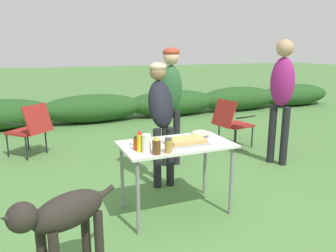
{
  "coord_description": "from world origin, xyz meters",
  "views": [
    {
      "loc": [
        -1.28,
        -2.86,
        1.65
      ],
      "look_at": [
        -0.03,
        0.13,
        0.89
      ],
      "focal_mm": 35.0,
      "sensor_mm": 36.0,
      "label": 1
    }
  ],
  "objects_px": {
    "folding_table": "(176,151)",
    "mixing_bowl": "(200,133)",
    "paper_cup_stack": "(147,144)",
    "dog": "(63,219)",
    "food_tray": "(186,141)",
    "spice_jar": "(168,145)",
    "hot_sauce_bottle": "(137,143)",
    "standing_person_in_gray_fleece": "(282,89)",
    "mustard_bottle": "(140,141)",
    "standing_person_in_red_jacket": "(161,108)",
    "plate_stack": "(141,142)",
    "standing_person_in_navy_coat": "(171,92)",
    "camp_chair_green_behind_table": "(231,121)",
    "camp_chair_near_hedge": "(31,127)",
    "beer_bottle": "(156,146)"
  },
  "relations": [
    {
      "from": "mixing_bowl",
      "to": "dog",
      "type": "height_order",
      "value": "mixing_bowl"
    },
    {
      "from": "paper_cup_stack",
      "to": "camp_chair_green_behind_table",
      "type": "relative_size",
      "value": 0.21
    },
    {
      "from": "mixing_bowl",
      "to": "beer_bottle",
      "type": "xyz_separation_m",
      "value": [
        -0.66,
        -0.4,
        0.05
      ]
    },
    {
      "from": "plate_stack",
      "to": "standing_person_in_red_jacket",
      "type": "distance_m",
      "value": 0.83
    },
    {
      "from": "standing_person_in_red_jacket",
      "to": "spice_jar",
      "type": "bearing_deg",
      "value": -104.07
    },
    {
      "from": "spice_jar",
      "to": "standing_person_in_gray_fleece",
      "type": "relative_size",
      "value": 0.08
    },
    {
      "from": "folding_table",
      "to": "mustard_bottle",
      "type": "relative_size",
      "value": 5.34
    },
    {
      "from": "beer_bottle",
      "to": "camp_chair_green_behind_table",
      "type": "bearing_deg",
      "value": 43.25
    },
    {
      "from": "spice_jar",
      "to": "mustard_bottle",
      "type": "bearing_deg",
      "value": 148.96
    },
    {
      "from": "food_tray",
      "to": "spice_jar",
      "type": "relative_size",
      "value": 2.94
    },
    {
      "from": "standing_person_in_navy_coat",
      "to": "folding_table",
      "type": "bearing_deg",
      "value": -104.63
    },
    {
      "from": "beer_bottle",
      "to": "standing_person_in_red_jacket",
      "type": "xyz_separation_m",
      "value": [
        0.44,
        1.01,
        0.14
      ]
    },
    {
      "from": "standing_person_in_gray_fleece",
      "to": "camp_chair_near_hedge",
      "type": "distance_m",
      "value": 3.82
    },
    {
      "from": "plate_stack",
      "to": "standing_person_in_red_jacket",
      "type": "relative_size",
      "value": 0.15
    },
    {
      "from": "hot_sauce_bottle",
      "to": "dog",
      "type": "xyz_separation_m",
      "value": [
        -0.74,
        -0.67,
        -0.28
      ]
    },
    {
      "from": "plate_stack",
      "to": "dog",
      "type": "distance_m",
      "value": 1.2
    },
    {
      "from": "food_tray",
      "to": "dog",
      "type": "bearing_deg",
      "value": -151.94
    },
    {
      "from": "standing_person_in_navy_coat",
      "to": "hot_sauce_bottle",
      "type": "bearing_deg",
      "value": -117.63
    },
    {
      "from": "food_tray",
      "to": "beer_bottle",
      "type": "height_order",
      "value": "beer_bottle"
    },
    {
      "from": "folding_table",
      "to": "standing_person_in_gray_fleece",
      "type": "relative_size",
      "value": 0.62
    },
    {
      "from": "mixing_bowl",
      "to": "hot_sauce_bottle",
      "type": "bearing_deg",
      "value": -165.58
    },
    {
      "from": "plate_stack",
      "to": "standing_person_in_gray_fleece",
      "type": "height_order",
      "value": "standing_person_in_gray_fleece"
    },
    {
      "from": "folding_table",
      "to": "mixing_bowl",
      "type": "relative_size",
      "value": 5.28
    },
    {
      "from": "camp_chair_near_hedge",
      "to": "camp_chair_green_behind_table",
      "type": "bearing_deg",
      "value": -57.38
    },
    {
      "from": "standing_person_in_gray_fleece",
      "to": "food_tray",
      "type": "bearing_deg",
      "value": -95.48
    },
    {
      "from": "mixing_bowl",
      "to": "hot_sauce_bottle",
      "type": "height_order",
      "value": "hot_sauce_bottle"
    },
    {
      "from": "mustard_bottle",
      "to": "camp_chair_green_behind_table",
      "type": "xyz_separation_m",
      "value": [
        2.22,
        1.85,
        -0.37
      ]
    },
    {
      "from": "camp_chair_green_behind_table",
      "to": "folding_table",
      "type": "bearing_deg",
      "value": -54.59
    },
    {
      "from": "mixing_bowl",
      "to": "dog",
      "type": "relative_size",
      "value": 0.26
    },
    {
      "from": "hot_sauce_bottle",
      "to": "spice_jar",
      "type": "bearing_deg",
      "value": -40.02
    },
    {
      "from": "food_tray",
      "to": "plate_stack",
      "type": "xyz_separation_m",
      "value": [
        -0.41,
        0.16,
        -0.01
      ]
    },
    {
      "from": "mustard_bottle",
      "to": "camp_chair_green_behind_table",
      "type": "bearing_deg",
      "value": 39.84
    },
    {
      "from": "hot_sauce_bottle",
      "to": "standing_person_in_red_jacket",
      "type": "bearing_deg",
      "value": 55.33
    },
    {
      "from": "paper_cup_stack",
      "to": "dog",
      "type": "bearing_deg",
      "value": -145.53
    },
    {
      "from": "spice_jar",
      "to": "camp_chair_near_hedge",
      "type": "bearing_deg",
      "value": 112.43
    },
    {
      "from": "mixing_bowl",
      "to": "hot_sauce_bottle",
      "type": "relative_size",
      "value": 1.43
    },
    {
      "from": "plate_stack",
      "to": "paper_cup_stack",
      "type": "distance_m",
      "value": 0.29
    },
    {
      "from": "standing_person_in_red_jacket",
      "to": "dog",
      "type": "xyz_separation_m",
      "value": [
        -1.3,
        -1.48,
        -0.43
      ]
    },
    {
      "from": "folding_table",
      "to": "standing_person_in_navy_coat",
      "type": "relative_size",
      "value": 0.66
    },
    {
      "from": "standing_person_in_red_jacket",
      "to": "camp_chair_green_behind_table",
      "type": "relative_size",
      "value": 1.81
    },
    {
      "from": "mustard_bottle",
      "to": "food_tray",
      "type": "bearing_deg",
      "value": 7.1
    },
    {
      "from": "folding_table",
      "to": "standing_person_in_red_jacket",
      "type": "distance_m",
      "value": 0.83
    },
    {
      "from": "food_tray",
      "to": "hot_sauce_bottle",
      "type": "relative_size",
      "value": 2.82
    },
    {
      "from": "folding_table",
      "to": "food_tray",
      "type": "distance_m",
      "value": 0.14
    },
    {
      "from": "plate_stack",
      "to": "hot_sauce_bottle",
      "type": "xyz_separation_m",
      "value": [
        -0.1,
        -0.16,
        0.05
      ]
    },
    {
      "from": "mustard_bottle",
      "to": "standing_person_in_red_jacket",
      "type": "relative_size",
      "value": 0.14
    },
    {
      "from": "camp_chair_near_hedge",
      "to": "folding_table",
      "type": "bearing_deg",
      "value": -105.07
    },
    {
      "from": "paper_cup_stack",
      "to": "standing_person_in_red_jacket",
      "type": "xyz_separation_m",
      "value": [
        0.51,
        0.94,
        0.13
      ]
    },
    {
      "from": "spice_jar",
      "to": "hot_sauce_bottle",
      "type": "xyz_separation_m",
      "value": [
        -0.24,
        0.2,
        0.0
      ]
    },
    {
      "from": "camp_chair_near_hedge",
      "to": "dog",
      "type": "bearing_deg",
      "value": -129.73
    }
  ]
}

